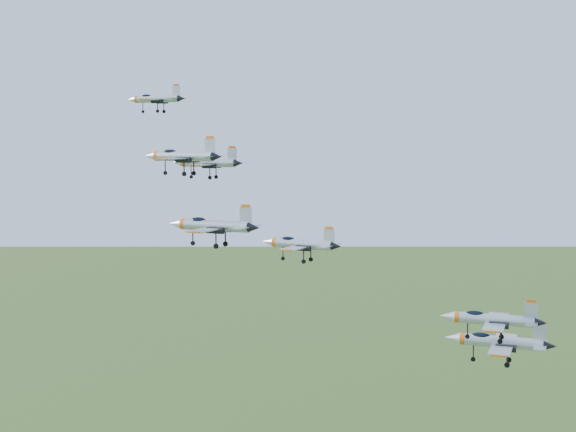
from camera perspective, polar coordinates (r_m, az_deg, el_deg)
The scene contains 7 objects.
jet_lead at distance 130.78m, azimuth -9.43°, elevation 8.22°, with size 10.70×8.95×2.86m.
jet_left_high at distance 110.87m, azimuth -5.84°, elevation 3.80°, with size 10.75×9.03×2.88m.
jet_right_high at distance 99.27m, azimuth -7.59°, elevation 4.25°, with size 11.49×9.50×3.07m.
jet_left_low at distance 116.04m, azimuth 0.84°, elevation -1.97°, with size 12.85×10.62×3.44m.
jet_right_low at distance 94.54m, azimuth -5.43°, elevation -0.65°, with size 12.31×10.24×3.29m.
jet_trail at distance 98.15m, azimuth 14.23°, elevation -7.11°, with size 12.35×10.42×3.33m.
jet_extra at distance 105.94m, azimuth 14.69°, elevation -8.62°, with size 13.85×11.65×3.72m.
Camera 1 is at (64.17, -90.60, 133.24)m, focal length 50.00 mm.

